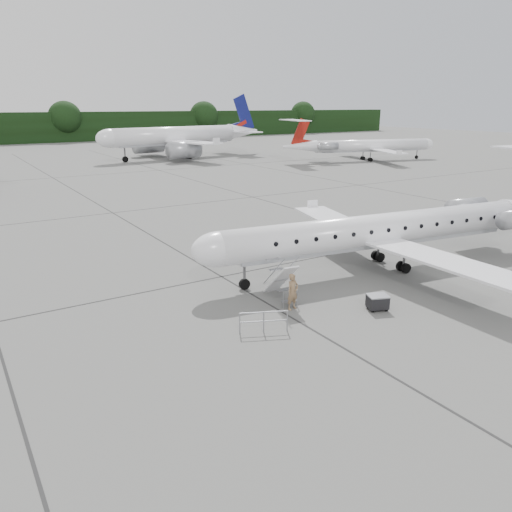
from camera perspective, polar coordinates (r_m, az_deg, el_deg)
ground at (r=28.75m, az=15.22°, el=-4.16°), size 320.00×320.00×0.00m
treeline at (r=149.32m, az=-25.23°, el=13.09°), size 260.00×4.00×8.00m
main_regional_jet at (r=32.00m, az=14.15°, el=4.67°), size 30.06×23.49×7.07m
airstair at (r=26.52m, az=2.81°, el=-2.81°), size 1.18×2.55×2.22m
passenger at (r=25.44m, az=4.22°, el=-4.10°), size 0.75×0.54×1.90m
safety_railing at (r=23.04m, az=0.88°, el=-7.58°), size 2.03×0.99×1.00m
baggage_cart at (r=26.23m, az=13.72°, el=-5.12°), size 1.21×1.10×0.85m
bg_narrowbody at (r=99.05m, az=-9.33°, el=14.39°), size 35.94×27.89×11.92m
bg_regional_right at (r=96.64m, az=13.20°, el=12.83°), size 33.40×27.68×7.60m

